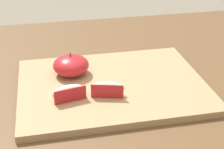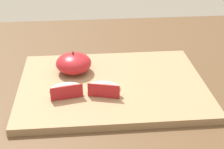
{
  "view_description": "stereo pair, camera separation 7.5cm",
  "coord_description": "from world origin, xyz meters",
  "px_view_note": "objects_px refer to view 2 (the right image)",
  "views": [
    {
      "loc": [
        -0.21,
        -0.69,
        1.13
      ],
      "look_at": [
        -0.07,
        -0.04,
        0.77
      ],
      "focal_mm": 55.57,
      "sensor_mm": 36.0,
      "label": 1
    },
    {
      "loc": [
        -0.13,
        -0.7,
        1.13
      ],
      "look_at": [
        -0.07,
        -0.04,
        0.77
      ],
      "focal_mm": 55.57,
      "sensor_mm": 36.0,
      "label": 2
    }
  ],
  "objects_px": {
    "apple_wedge_right": "(66,90)",
    "apple_wedge_middle": "(105,88)",
    "apple_half_skin_up": "(74,63)",
    "cutting_board": "(112,85)"
  },
  "relations": [
    {
      "from": "apple_wedge_middle",
      "to": "apple_half_skin_up",
      "type": "bearing_deg",
      "value": 120.56
    },
    {
      "from": "apple_half_skin_up",
      "to": "apple_wedge_right",
      "type": "xyz_separation_m",
      "value": [
        -0.02,
        -0.11,
        -0.01
      ]
    },
    {
      "from": "cutting_board",
      "to": "apple_half_skin_up",
      "type": "xyz_separation_m",
      "value": [
        -0.08,
        0.06,
        0.03
      ]
    },
    {
      "from": "apple_half_skin_up",
      "to": "apple_wedge_middle",
      "type": "xyz_separation_m",
      "value": [
        0.06,
        -0.11,
        -0.01
      ]
    },
    {
      "from": "apple_wedge_middle",
      "to": "cutting_board",
      "type": "bearing_deg",
      "value": 68.3
    },
    {
      "from": "apple_wedge_middle",
      "to": "apple_wedge_right",
      "type": "bearing_deg",
      "value": 179.16
    },
    {
      "from": "apple_wedge_right",
      "to": "apple_wedge_middle",
      "type": "relative_size",
      "value": 1.0
    },
    {
      "from": "apple_wedge_right",
      "to": "apple_wedge_middle",
      "type": "bearing_deg",
      "value": -0.84
    },
    {
      "from": "apple_half_skin_up",
      "to": "apple_wedge_middle",
      "type": "bearing_deg",
      "value": -59.44
    },
    {
      "from": "apple_half_skin_up",
      "to": "apple_wedge_middle",
      "type": "relative_size",
      "value": 1.12
    }
  ]
}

